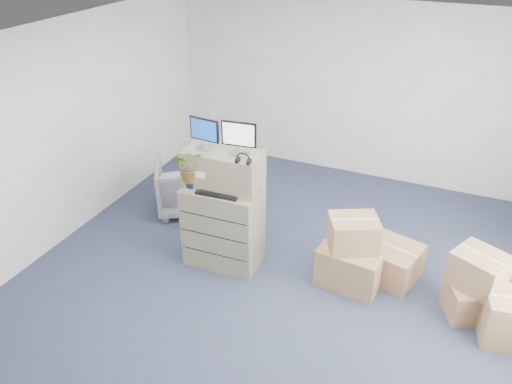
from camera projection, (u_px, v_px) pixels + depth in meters
ground at (269, 297)px, 5.77m from camera, size 7.00×7.00×0.00m
wall_back at (355, 91)px, 7.87m from camera, size 6.00×0.02×2.80m
filing_cabinet_lower at (223, 226)px, 6.12m from camera, size 0.92×0.58×1.05m
filing_cabinet_upper at (223, 169)px, 5.79m from camera, size 0.92×0.48×0.45m
monitor_left at (204, 132)px, 5.64m from camera, size 0.38×0.16×0.37m
monitor_right at (239, 137)px, 5.49m from camera, size 0.40×0.17×0.40m
headphones at (243, 159)px, 5.40m from camera, size 0.16×0.02×0.16m
keyboard at (219, 193)px, 5.74m from camera, size 0.52×0.24×0.03m
mouse at (243, 197)px, 5.64m from camera, size 0.10×0.07×0.04m
water_bottle at (229, 179)px, 5.79m from camera, size 0.07×0.07×0.24m
phone_dock at (220, 184)px, 5.85m from camera, size 0.06×0.05×0.14m
external_drive at (251, 187)px, 5.81m from camera, size 0.25×0.21×0.07m
tissue_box at (248, 181)px, 5.76m from camera, size 0.26×0.14×0.09m
potted_plant at (192, 169)px, 5.76m from camera, size 0.50×0.52×0.41m
office_chair at (186, 183)px, 7.28m from camera, size 1.11×1.09×0.85m
cardboard_boxes at (423, 277)px, 5.57m from camera, size 2.62×1.20×0.88m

